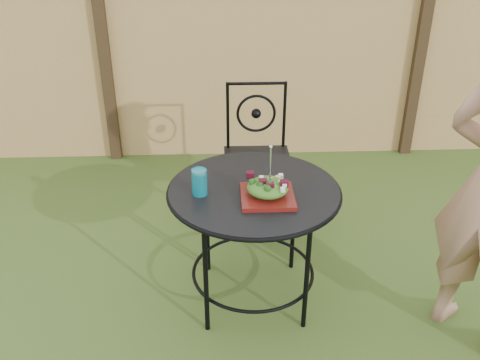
{
  "coord_description": "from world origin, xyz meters",
  "views": [
    {
      "loc": [
        -0.38,
        -2.19,
        2.11
      ],
      "look_at": [
        -0.28,
        0.29,
        0.75
      ],
      "focal_mm": 40.0,
      "sensor_mm": 36.0,
      "label": 1
    }
  ],
  "objects": [
    {
      "name": "fence",
      "position": [
        -0.0,
        2.19,
        0.95
      ],
      "size": [
        8.0,
        0.12,
        1.9
      ],
      "color": "#E3B270",
      "rests_on": "ground"
    },
    {
      "name": "drinking_glass",
      "position": [
        -0.49,
        0.2,
        0.79
      ],
      "size": [
        0.08,
        0.08,
        0.14
      ],
      "primitive_type": "cylinder",
      "color": "#0B7285",
      "rests_on": "patio_table"
    },
    {
      "name": "salad",
      "position": [
        -0.14,
        0.14,
        0.79
      ],
      "size": [
        0.21,
        0.21,
        0.08
      ],
      "primitive_type": "ellipsoid",
      "color": "#235614",
      "rests_on": "salad_plate"
    },
    {
      "name": "ground",
      "position": [
        0.0,
        0.0,
        0.0
      ],
      "size": [
        60.0,
        60.0,
        0.0
      ],
      "primitive_type": "plane",
      "color": "#274315",
      "rests_on": "ground"
    },
    {
      "name": "fork",
      "position": [
        -0.13,
        0.14,
        0.92
      ],
      "size": [
        0.01,
        0.01,
        0.18
      ],
      "primitive_type": "cylinder",
      "color": "silver",
      "rests_on": "salad"
    },
    {
      "name": "salad_plate",
      "position": [
        -0.14,
        0.14,
        0.74
      ],
      "size": [
        0.27,
        0.27,
        0.02
      ],
      "primitive_type": "cube",
      "color": "#47150A",
      "rests_on": "patio_table"
    },
    {
      "name": "patio_chair",
      "position": [
        -0.12,
        1.17,
        0.5
      ],
      "size": [
        0.46,
        0.46,
        0.95
      ],
      "color": "black",
      "rests_on": "ground"
    },
    {
      "name": "patio_table",
      "position": [
        -0.21,
        0.24,
        0.59
      ],
      "size": [
        0.92,
        0.92,
        0.72
      ],
      "color": "black",
      "rests_on": "ground"
    }
  ]
}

